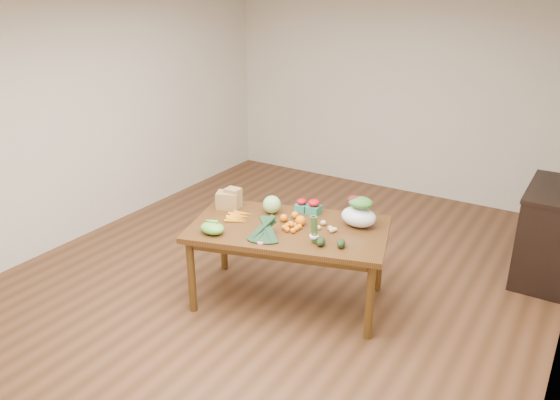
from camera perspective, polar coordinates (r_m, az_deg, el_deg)
The scene contains 25 objects.
floor at distance 5.56m, azimuth 0.24°, elevation -8.04°, with size 6.00×6.00×0.00m, color brown.
room_walls at distance 5.02m, azimuth 0.27°, elevation 5.42°, with size 5.02×6.02×2.70m.
dining_table at distance 5.02m, azimuth 0.90°, elevation -6.70°, with size 1.73×0.96×0.75m, color #502E12.
cabinet at distance 6.00m, azimuth 26.35°, elevation -3.11°, with size 0.52×1.02×0.94m, color black.
dish_towel at distance 5.97m, azimuth 24.00°, elevation -1.99°, with size 0.02×0.28×0.45m, color white.
paper_bag at distance 5.23m, azimuth -5.47°, elevation 0.17°, with size 0.28×0.23×0.20m, color olive, non-canonical shape.
cabbage at distance 5.10m, azimuth -0.86°, elevation -0.48°, with size 0.17×0.17×0.17m, color #9FD47A.
strawberry_basket_a at distance 5.17m, azimuth 2.27°, elevation -0.62°, with size 0.10×0.10×0.09m, color red, non-canonical shape.
strawberry_basket_b at distance 5.11m, azimuth 3.55°, elevation -0.83°, with size 0.12×0.12×0.11m, color red, non-canonical shape.
orange_a at distance 4.94m, azimuth 0.39°, elevation -1.88°, with size 0.07×0.07×0.07m, color orange.
orange_b at distance 5.00m, azimuth 1.58°, elevation -1.58°, with size 0.07×0.07×0.07m, color orange.
orange_c at distance 4.86m, azimuth 2.15°, elevation -2.16°, with size 0.09×0.09×0.09m, color orange.
mandarin_cluster at distance 4.78m, azimuth 1.23°, elevation -2.68°, with size 0.18×0.18×0.08m, color orange, non-canonical shape.
carrots at distance 5.03m, azimuth -4.39°, elevation -1.75°, with size 0.22×0.24×0.03m, color orange, non-canonical shape.
snap_pea_bag at distance 4.74m, azimuth -7.07°, elevation -2.94°, with size 0.22×0.17×0.10m, color #58AC3A.
kale_bunch at distance 4.59m, azimuth -1.72°, elevation -3.23°, with size 0.32×0.40×0.16m, color black, non-canonical shape.
asparagus_bundle at distance 4.51m, azimuth 3.60°, elevation -3.08°, with size 0.08×0.08×0.25m, color #447033, non-canonical shape.
potato_a at distance 4.80m, azimuth 4.05°, elevation -2.89°, with size 0.05×0.04×0.04m, color #D7C47C.
potato_b at distance 4.75m, azimuth 5.43°, elevation -3.19°, with size 0.05×0.04×0.04m, color #DAC47E.
potato_c at distance 4.78m, azimuth 5.28°, elevation -2.96°, with size 0.05×0.05×0.05m, color tan.
potato_d at distance 4.88m, azimuth 4.55°, elevation -2.39°, with size 0.06×0.05×0.05m, color #D9C07D.
potato_e at distance 4.77m, azimuth 5.74°, elevation -3.07°, with size 0.05×0.04×0.04m, color tan.
avocado_a at distance 4.51m, azimuth 4.30°, elevation -4.35°, with size 0.07×0.11×0.07m, color black.
avocado_b at distance 4.50m, azimuth 6.40°, elevation -4.54°, with size 0.07×0.10×0.07m, color black.
salad_bag at distance 4.86m, azimuth 8.24°, elevation -1.37°, with size 0.32×0.24×0.25m, color white, non-canonical shape.
Camera 1 is at (2.51, -4.11, 2.78)m, focal length 35.00 mm.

